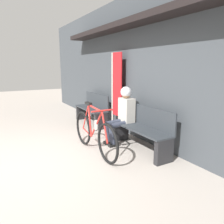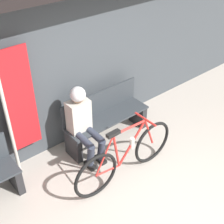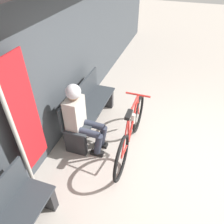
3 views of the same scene
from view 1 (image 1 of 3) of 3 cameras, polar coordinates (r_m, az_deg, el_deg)
The scene contains 7 objects.
ground_plane at distance 4.08m, azimuth -21.59°, elevation -12.52°, with size 24.00×24.00×0.00m, color #ADA399.
storefront_wall at distance 4.74m, azimuth 8.92°, elevation 12.19°, with size 12.00×0.56×3.20m.
park_bench_near at distance 4.31m, azimuth 7.79°, elevation -4.80°, with size 1.48×0.42×0.86m.
bicycle at distance 4.15m, azimuth -4.71°, elevation -5.56°, with size 1.78×0.40×0.95m.
person_seated at distance 4.60m, azimuth 2.86°, elevation 0.25°, with size 0.34×0.60×1.21m.
park_bench_far at distance 6.26m, azimuth -5.21°, elevation 0.48°, with size 1.40×0.42×0.86m.
banner_pole at distance 5.38m, azimuth 0.99°, elevation 6.54°, with size 0.45×0.05×1.95m.
Camera 1 is at (3.71, -0.43, 1.63)m, focal length 35.00 mm.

